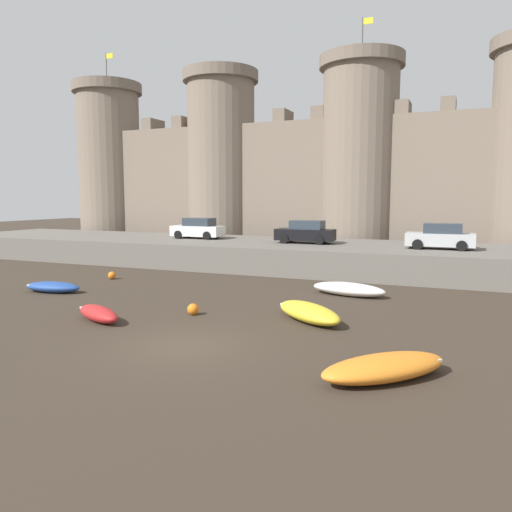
# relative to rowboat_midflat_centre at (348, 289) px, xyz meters

# --- Properties ---
(ground_plane) EXTENTS (160.00, 160.00, 0.00)m
(ground_plane) POSITION_rel_rowboat_midflat_centre_xyz_m (-3.18, -10.84, -0.35)
(ground_plane) COLOR #382D23
(quay_road) EXTENTS (64.31, 10.00, 1.75)m
(quay_road) POSITION_rel_rowboat_midflat_centre_xyz_m (-3.18, 8.93, 0.53)
(quay_road) COLOR #666059
(quay_road) RESTS_ON ground
(castle) EXTENTS (59.31, 7.01, 19.60)m
(castle) POSITION_rel_rowboat_midflat_centre_xyz_m (-3.18, 17.97, 7.20)
(castle) COLOR #7A6B5B
(castle) RESTS_ON ground
(rowboat_midflat_centre) EXTENTS (4.08, 2.11, 0.66)m
(rowboat_midflat_centre) POSITION_rel_rowboat_midflat_centre_xyz_m (0.00, 0.00, 0.00)
(rowboat_midflat_centre) COLOR silver
(rowboat_midflat_centre) RESTS_ON ground
(rowboat_foreground_left) EXTENTS (3.80, 3.46, 0.72)m
(rowboat_foreground_left) POSITION_rel_rowboat_midflat_centre_xyz_m (-0.32, -5.91, 0.03)
(rowboat_foreground_left) COLOR yellow
(rowboat_foreground_left) RESTS_ON ground
(rowboat_midflat_right) EXTENTS (2.97, 2.05, 0.61)m
(rowboat_midflat_right) POSITION_rel_rowboat_midflat_centre_xyz_m (-8.15, -9.19, -0.02)
(rowboat_midflat_right) COLOR red
(rowboat_midflat_right) RESTS_ON ground
(rowboat_midflat_left) EXTENTS (3.26, 1.58, 0.57)m
(rowboat_midflat_left) POSITION_rel_rowboat_midflat_centre_xyz_m (-14.53, -5.22, -0.04)
(rowboat_midflat_left) COLOR #234793
(rowboat_midflat_left) RESTS_ON ground
(rowboat_near_channel_right) EXTENTS (3.79, 3.88, 0.67)m
(rowboat_near_channel_right) POSITION_rel_rowboat_midflat_centre_xyz_m (3.49, -11.33, 0.01)
(rowboat_near_channel_right) COLOR orange
(rowboat_near_channel_right) RESTS_ON ground
(mooring_buoy_near_shore) EXTENTS (0.49, 0.49, 0.49)m
(mooring_buoy_near_shore) POSITION_rel_rowboat_midflat_centre_xyz_m (-5.17, -6.78, -0.10)
(mooring_buoy_near_shore) COLOR orange
(mooring_buoy_near_shore) RESTS_ON ground
(mooring_buoy_off_centre) EXTENTS (0.47, 0.47, 0.47)m
(mooring_buoy_off_centre) POSITION_rel_rowboat_midflat_centre_xyz_m (-14.42, -0.58, -0.11)
(mooring_buoy_off_centre) COLOR orange
(mooring_buoy_off_centre) RESTS_ON ground
(car_quay_east) EXTENTS (4.11, 1.90, 1.62)m
(car_quay_east) POSITION_rel_rowboat_midflat_centre_xyz_m (3.96, 8.26, 2.18)
(car_quay_east) COLOR #B2B5B7
(car_quay_east) RESTS_ON quay_road
(car_quay_centre_east) EXTENTS (4.11, 1.90, 1.62)m
(car_quay_centre_east) POSITION_rel_rowboat_midflat_centre_xyz_m (-5.04, 8.86, 2.18)
(car_quay_centre_east) COLOR black
(car_quay_centre_east) RESTS_ON quay_road
(car_quay_centre_west) EXTENTS (4.11, 1.90, 1.62)m
(car_quay_centre_west) POSITION_rel_rowboat_midflat_centre_xyz_m (-14.06, 9.48, 2.18)
(car_quay_centre_west) COLOR silver
(car_quay_centre_west) RESTS_ON quay_road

